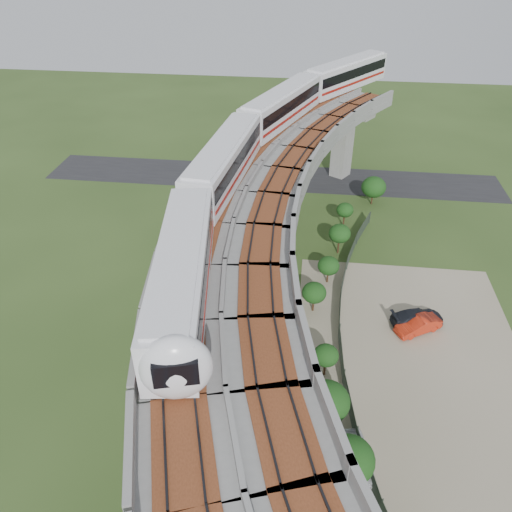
{
  "coord_description": "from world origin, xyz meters",
  "views": [
    {
      "loc": [
        5.28,
        -31.03,
        28.95
      ],
      "look_at": [
        1.53,
        0.19,
        7.5
      ],
      "focal_mm": 35.0,
      "sensor_mm": 36.0,
      "label": 1
    }
  ],
  "objects_px": {
    "car_red": "(418,325)",
    "car_dark": "(417,318)",
    "car_white": "(358,457)",
    "metro_train": "(275,136)"
  },
  "relations": [
    {
      "from": "car_white",
      "to": "car_red",
      "type": "height_order",
      "value": "car_white"
    },
    {
      "from": "car_dark",
      "to": "car_white",
      "type": "bearing_deg",
      "value": 140.71
    },
    {
      "from": "car_red",
      "to": "car_white",
      "type": "bearing_deg",
      "value": -53.69
    },
    {
      "from": "metro_train",
      "to": "car_red",
      "type": "bearing_deg",
      "value": -40.66
    },
    {
      "from": "metro_train",
      "to": "car_dark",
      "type": "relative_size",
      "value": 13.18
    },
    {
      "from": "car_dark",
      "to": "car_red",
      "type": "bearing_deg",
      "value": 158.59
    },
    {
      "from": "car_red",
      "to": "car_dark",
      "type": "xyz_separation_m",
      "value": [
        0.07,
        0.98,
        -0.0
      ]
    },
    {
      "from": "car_red",
      "to": "car_dark",
      "type": "distance_m",
      "value": 0.98
    },
    {
      "from": "car_red",
      "to": "car_dark",
      "type": "bearing_deg",
      "value": 145.4
    },
    {
      "from": "car_white",
      "to": "car_red",
      "type": "bearing_deg",
      "value": 56.15
    }
  ]
}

